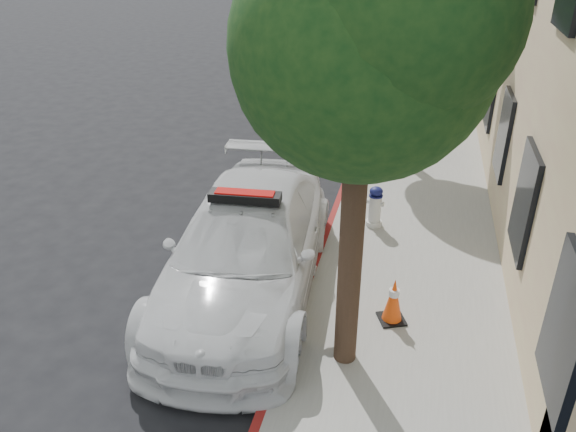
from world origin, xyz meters
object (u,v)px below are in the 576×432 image
Objects in this scene: parked_car_mid at (326,97)px; traffic_cone at (393,300)px; parked_car_far at (365,54)px; fire_hydrant at (375,207)px; police_car at (247,247)px.

parked_car_mid reaches higher than traffic_cone.
parked_car_far is 13.35m from fire_hydrant.
fire_hydrant reaches higher than traffic_cone.
police_car is 9.15m from parked_car_mid.
fire_hydrant is (1.71, -13.23, -0.22)m from parked_car_far.
parked_car_far reaches higher than fire_hydrant.
traffic_cone is at bearing -68.12° from parked_car_mid.
parked_car_mid reaches higher than fire_hydrant.
parked_car_far reaches higher than parked_car_mid.
traffic_cone is (2.71, -9.59, -0.24)m from parked_car_mid.
parked_car_mid is at bearing 105.79° from traffic_cone.
traffic_cone is (2.26, -16.14, -0.26)m from parked_car_far.
parked_car_far is (0.10, 15.69, -0.05)m from police_car.
traffic_cone is at bearing -61.86° from fire_hydrant.
parked_car_far is at bearing 92.17° from parked_car_mid.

